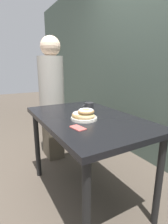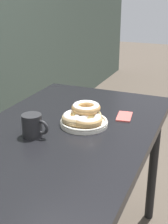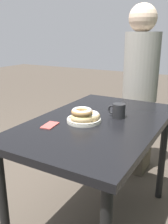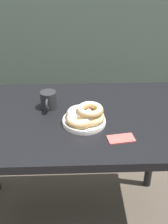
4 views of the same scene
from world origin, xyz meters
TOP-DOWN VIEW (x-y plane):
  - dining_table at (0.00, 0.14)m, footprint 1.15×0.72m
  - donut_plate at (0.07, 0.08)m, footprint 0.22×0.22m
  - coffee_mug at (-0.11, 0.23)m, footprint 0.08×0.11m
  - napkin at (0.22, -0.05)m, footprint 0.12×0.08m

SIDE VIEW (x-z plane):
  - dining_table at x=0.00m, z-range 0.29..1.04m
  - napkin at x=0.22m, z-range 0.75..0.76m
  - donut_plate at x=0.07m, z-range 0.75..0.83m
  - coffee_mug at x=-0.11m, z-range 0.75..0.84m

